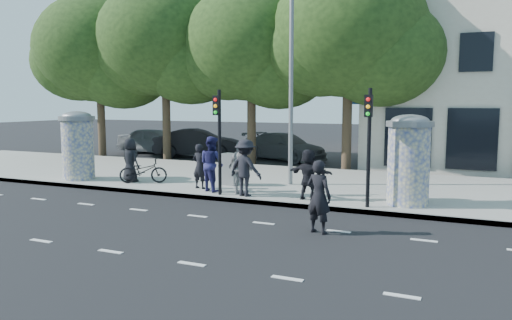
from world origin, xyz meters
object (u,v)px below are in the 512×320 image
at_px(ad_column_left, 78,144).
at_px(car_right, 284,147).
at_px(ad_column_right, 409,158).
at_px(cabinet_right, 407,182).
at_px(ped_d, 245,168).
at_px(bicycle, 143,171).
at_px(ped_f, 309,174).
at_px(cabinet_left, 231,169).
at_px(traffic_pole_far, 369,135).
at_px(ped_c, 212,164).
at_px(car_left, 155,141).
at_px(ped_b, 200,166).
at_px(car_mid, 198,143).
at_px(ped_a, 130,160).
at_px(ped_e, 240,168).
at_px(traffic_pole_near, 219,131).
at_px(man_road, 319,197).
at_px(street_lamp, 291,56).

bearing_deg(ad_column_left, car_right, 65.95).
height_order(ad_column_right, cabinet_right, ad_column_right).
distance_m(ped_d, bicycle, 4.66).
bearing_deg(ped_f, cabinet_left, -11.36).
height_order(traffic_pole_far, ped_f, traffic_pole_far).
distance_m(ped_c, bicycle, 3.23).
bearing_deg(cabinet_left, car_left, 146.05).
relative_size(ped_c, bicycle, 1.07).
distance_m(ped_b, ped_c, 0.71).
xyz_separation_m(cabinet_left, car_mid, (-6.48, 8.63, 0.08)).
height_order(ped_f, car_mid, ped_f).
bearing_deg(ped_a, ped_d, -172.72).
bearing_deg(ad_column_right, ped_c, -176.41).
xyz_separation_m(ad_column_left, ped_c, (6.05, -0.20, -0.45)).
relative_size(ad_column_left, cabinet_right, 2.32).
xyz_separation_m(ped_e, cabinet_right, (5.10, 1.25, -0.30)).
distance_m(car_left, car_right, 8.52).
bearing_deg(ped_e, cabinet_left, -32.65).
bearing_deg(car_mid, traffic_pole_far, -150.98).
xyz_separation_m(ped_f, cabinet_right, (2.79, 1.20, -0.22)).
relative_size(ped_d, cabinet_right, 1.60).
bearing_deg(ped_d, ad_column_left, 8.04).
bearing_deg(traffic_pole_far, traffic_pole_near, 180.00).
height_order(man_road, car_left, man_road).
bearing_deg(ped_b, car_mid, -51.96).
bearing_deg(cabinet_right, ped_f, -162.09).
height_order(ped_c, bicycle, ped_c).
distance_m(ad_column_right, cabinet_left, 6.46).
distance_m(ad_column_left, car_left, 11.22).
height_order(cabinet_left, cabinet_right, cabinet_left).
bearing_deg(cabinet_right, car_mid, 139.68).
xyz_separation_m(ped_e, bicycle, (-4.31, 0.59, -0.42)).
bearing_deg(ped_f, ped_a, 7.08).
relative_size(street_lamp, bicycle, 4.58).
distance_m(ped_b, car_right, 10.38).
bearing_deg(car_right, ped_e, -145.02).
distance_m(ped_d, car_right, 11.32).
relative_size(ped_d, cabinet_left, 1.58).
relative_size(ped_f, car_right, 0.31).
relative_size(ped_b, ped_d, 0.86).
relative_size(traffic_pole_near, man_road, 1.90).
xyz_separation_m(bicycle, cabinet_right, (9.41, 0.66, 0.11)).
bearing_deg(car_left, ad_column_left, -164.11).
bearing_deg(traffic_pole_far, ped_e, 175.14).
relative_size(ped_a, car_right, 0.33).
relative_size(ped_a, man_road, 0.92).
relative_size(ad_column_right, ped_e, 1.52).
xyz_separation_m(ped_b, ped_f, (4.09, -0.38, 0.01)).
bearing_deg(car_left, ped_d, -138.58).
bearing_deg(bicycle, traffic_pole_far, -125.75).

